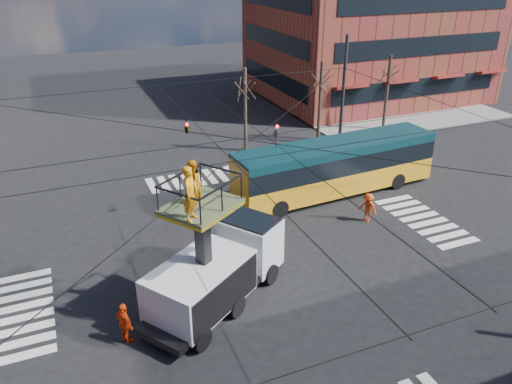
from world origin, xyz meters
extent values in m
plane|color=black|center=(0.00, 0.00, 0.00)|extent=(120.00, 120.00, 0.00)
cube|color=slate|center=(21.00, 21.00, 0.06)|extent=(18.00, 18.00, 0.12)
cube|color=brown|center=(22.00, 24.00, 7.00)|extent=(20.00, 16.00, 14.00)
cube|color=black|center=(22.00, 16.00, 2.45)|extent=(17.00, 0.12, 1.58)
cube|color=black|center=(12.00, 24.00, 2.45)|extent=(0.12, 13.60, 1.58)
cube|color=black|center=(22.00, 16.00, 5.95)|extent=(17.00, 0.12, 1.57)
cube|color=black|center=(12.00, 24.00, 5.95)|extent=(0.12, 13.60, 1.57)
cube|color=black|center=(22.00, 16.00, 9.45)|extent=(17.00, 0.12, 1.57)
cylinder|color=#2D2D30|center=(12.00, 12.00, 4.00)|extent=(0.24, 0.24, 8.00)
cylinder|color=black|center=(0.00, 12.00, 5.70)|extent=(24.00, 0.03, 0.03)
cylinder|color=black|center=(0.00, -12.00, 5.70)|extent=(24.00, 0.03, 0.03)
cylinder|color=black|center=(12.00, 0.00, 5.70)|extent=(0.03, 24.00, 0.03)
cylinder|color=black|center=(0.00, 0.00, 5.90)|extent=(24.02, 24.02, 0.03)
cylinder|color=black|center=(0.00, 0.00, 5.90)|extent=(24.02, 24.02, 0.03)
cylinder|color=black|center=(0.00, -1.20, 5.60)|extent=(24.00, 0.03, 0.03)
cylinder|color=black|center=(0.00, 1.20, 5.60)|extent=(24.00, 0.03, 0.03)
cylinder|color=black|center=(-1.20, 0.00, 5.50)|extent=(0.03, 24.00, 0.03)
cylinder|color=black|center=(1.20, 0.00, 5.50)|extent=(0.03, 24.00, 0.03)
imported|color=black|center=(2.50, 3.00, 5.10)|extent=(0.16, 0.20, 1.00)
imported|color=black|center=(-1.50, 5.00, 5.35)|extent=(0.26, 1.24, 0.50)
cylinder|color=#382B21|center=(5.00, 13.50, 3.00)|extent=(0.24, 0.24, 6.00)
cylinder|color=#382B21|center=(11.00, 13.50, 3.00)|extent=(0.24, 0.24, 6.00)
cylinder|color=#382B21|center=(17.00, 13.50, 3.00)|extent=(0.24, 0.24, 6.00)
cube|color=black|center=(-2.62, -2.41, 0.55)|extent=(7.01, 5.78, 0.30)
cube|color=silver|center=(-0.48, -0.93, 1.55)|extent=(2.84, 3.00, 2.20)
cube|color=black|center=(-0.48, -0.93, 2.35)|extent=(2.62, 2.80, 0.80)
cube|color=silver|center=(-3.36, -2.92, 1.45)|extent=(4.88, 4.44, 1.80)
cylinder|color=black|center=(0.01, -1.99, 0.45)|extent=(0.94, 0.80, 0.90)
cylinder|color=black|center=(-1.30, -0.10, 0.45)|extent=(0.94, 0.80, 0.90)
cylinder|color=black|center=(-2.13, -3.47, 0.45)|extent=(0.94, 0.80, 0.90)
cylinder|color=black|center=(-3.44, -1.57, 0.45)|extent=(0.94, 0.80, 0.90)
cylinder|color=black|center=(-3.95, -4.72, 0.45)|extent=(0.94, 0.80, 0.90)
cylinder|color=black|center=(-5.25, -2.82, 0.45)|extent=(0.94, 0.80, 0.90)
cube|color=black|center=(-3.12, -2.75, 3.07)|extent=(0.63, 0.63, 3.35)
cube|color=#465130|center=(-3.12, -2.75, 4.75)|extent=(3.33, 3.20, 0.12)
cube|color=yellow|center=(-3.12, -2.75, 4.63)|extent=(3.33, 3.20, 0.12)
imported|color=orange|center=(-3.74, -3.71, 5.78)|extent=(0.80, 0.85, 1.95)
imported|color=orange|center=(-3.34, -2.54, 5.63)|extent=(0.99, 1.02, 1.65)
cube|color=orange|center=(7.28, 4.80, 0.95)|extent=(12.70, 3.42, 1.30)
cube|color=black|center=(7.28, 4.80, 2.15)|extent=(12.70, 3.36, 1.10)
cube|color=#0B2C33|center=(7.28, 4.80, 2.95)|extent=(12.70, 3.42, 0.50)
cube|color=orange|center=(1.11, 4.39, 1.60)|extent=(0.41, 2.48, 2.80)
cube|color=orange|center=(13.44, 5.20, 1.60)|extent=(0.41, 2.48, 2.80)
cube|color=black|center=(1.06, 4.39, 0.45)|extent=(0.32, 2.60, 0.30)
cube|color=gold|center=(1.21, 4.40, 2.85)|extent=(0.20, 1.60, 0.35)
cylinder|color=black|center=(2.97, 3.33, 0.50)|extent=(1.02, 0.36, 1.00)
cylinder|color=black|center=(2.81, 5.69, 0.50)|extent=(1.02, 0.36, 1.00)
cylinder|color=black|center=(11.11, 3.86, 0.50)|extent=(1.02, 0.36, 1.00)
cylinder|color=black|center=(10.96, 6.22, 0.50)|extent=(1.02, 0.36, 1.00)
cone|color=orange|center=(-4.94, -2.59, 0.33)|extent=(0.36, 0.36, 0.65)
imported|color=#FF4410|center=(-6.37, -3.31, 0.85)|extent=(0.78, 1.07, 1.69)
imported|color=#EC3F0E|center=(7.06, 1.08, 0.82)|extent=(1.05, 1.22, 1.63)
camera|label=1|loc=(-7.46, -18.32, 12.98)|focal=35.00mm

